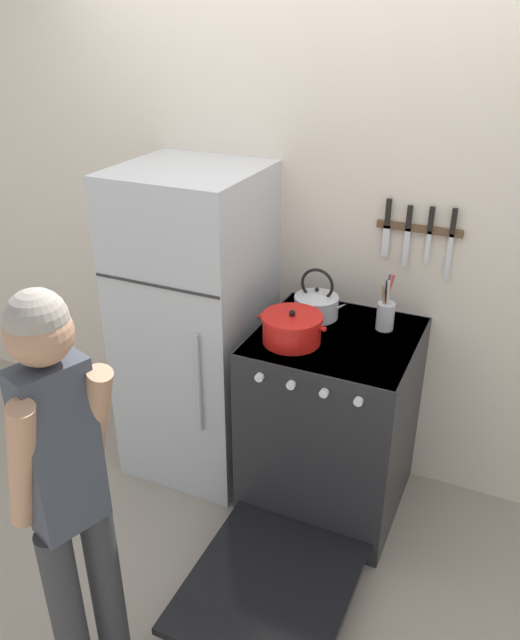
{
  "coord_description": "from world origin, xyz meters",
  "views": [
    {
      "loc": [
        1.0,
        -2.71,
        2.23
      ],
      "look_at": [
        -0.0,
        -0.5,
        1.01
      ],
      "focal_mm": 35.0,
      "sensor_mm": 36.0,
      "label": 1
    }
  ],
  "objects_px": {
    "refrigerator": "(196,327)",
    "stove_range": "(329,426)",
    "utensil_jar": "(385,314)",
    "person": "(68,490)",
    "tea_kettle": "(317,303)",
    "dutch_oven_pot": "(292,329)"
  },
  "relations": [
    {
      "from": "stove_range",
      "to": "tea_kettle",
      "type": "xyz_separation_m",
      "value": [
        -0.15,
        0.18,
        0.53
      ]
    },
    {
      "from": "dutch_oven_pot",
      "to": "person",
      "type": "bearing_deg",
      "value": -104.61
    },
    {
      "from": "tea_kettle",
      "to": "stove_range",
      "type": "bearing_deg",
      "value": -50.5
    },
    {
      "from": "dutch_oven_pot",
      "to": "utensil_jar",
      "type": "bearing_deg",
      "value": 40.44
    },
    {
      "from": "person",
      "to": "refrigerator",
      "type": "bearing_deg",
      "value": 32.4
    },
    {
      "from": "tea_kettle",
      "to": "person",
      "type": "bearing_deg",
      "value": -102.27
    },
    {
      "from": "refrigerator",
      "to": "dutch_oven_pot",
      "type": "height_order",
      "value": "refrigerator"
    },
    {
      "from": "stove_range",
      "to": "dutch_oven_pot",
      "type": "bearing_deg",
      "value": -147.43
    },
    {
      "from": "refrigerator",
      "to": "person",
      "type": "height_order",
      "value": "refrigerator"
    },
    {
      "from": "dutch_oven_pot",
      "to": "tea_kettle",
      "type": "relative_size",
      "value": 1.19
    },
    {
      "from": "refrigerator",
      "to": "dutch_oven_pot",
      "type": "xyz_separation_m",
      "value": [
        0.58,
        -0.17,
        0.2
      ]
    },
    {
      "from": "stove_range",
      "to": "dutch_oven_pot",
      "type": "distance_m",
      "value": 0.56
    },
    {
      "from": "utensil_jar",
      "to": "person",
      "type": "distance_m",
      "value": 1.54
    },
    {
      "from": "stove_range",
      "to": "person",
      "type": "height_order",
      "value": "person"
    },
    {
      "from": "stove_range",
      "to": "dutch_oven_pot",
      "type": "xyz_separation_m",
      "value": [
        -0.16,
        -0.1,
        0.53
      ]
    },
    {
      "from": "dutch_oven_pot",
      "to": "tea_kettle",
      "type": "height_order",
      "value": "tea_kettle"
    },
    {
      "from": "tea_kettle",
      "to": "utensil_jar",
      "type": "xyz_separation_m",
      "value": [
        0.32,
        0.01,
        0.01
      ]
    },
    {
      "from": "refrigerator",
      "to": "stove_range",
      "type": "distance_m",
      "value": 0.82
    },
    {
      "from": "tea_kettle",
      "to": "utensil_jar",
      "type": "distance_m",
      "value": 0.32
    },
    {
      "from": "stove_range",
      "to": "person",
      "type": "bearing_deg",
      "value": -110.26
    },
    {
      "from": "refrigerator",
      "to": "tea_kettle",
      "type": "bearing_deg",
      "value": 10.24
    },
    {
      "from": "stove_range",
      "to": "dutch_oven_pot",
      "type": "relative_size",
      "value": 4.73
    }
  ]
}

